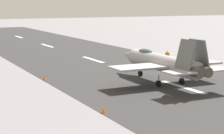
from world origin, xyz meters
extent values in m
plane|color=gray|center=(0.00, 0.00, 0.00)|extent=(400.00, 400.00, 0.00)
cube|color=#302F30|center=(0.00, 0.00, 0.01)|extent=(240.00, 26.00, 0.02)
cube|color=white|center=(-0.84, 0.00, 0.02)|extent=(8.00, 0.70, 0.00)
cube|color=white|center=(24.09, 0.00, 0.02)|extent=(8.00, 0.70, 0.00)
cube|color=white|center=(49.06, 0.00, 0.02)|extent=(8.00, 0.70, 0.00)
cube|color=white|center=(74.73, 0.00, 0.02)|extent=(8.00, 0.70, 0.00)
cylinder|color=#A5A3A9|center=(2.27, 0.76, 2.41)|extent=(13.18, 2.10, 2.02)
cone|color=#A5A3A9|center=(10.38, 0.71, 2.41)|extent=(3.05, 1.74, 1.72)
ellipsoid|color=#3F5160|center=(5.99, 0.74, 3.17)|extent=(3.61, 1.12, 1.10)
cylinder|color=#47423D|center=(-4.47, 1.36, 2.41)|extent=(2.21, 1.11, 1.10)
cylinder|color=#47423D|center=(-4.48, 0.26, 2.41)|extent=(2.21, 1.11, 1.10)
cube|color=#A5A3A9|center=(1.30, 4.72, 2.31)|extent=(3.44, 5.90, 0.24)
cube|color=#A5A3A9|center=(1.25, -3.18, 2.31)|extent=(3.44, 5.90, 0.24)
cube|color=#A5A3A9|center=(-4.46, 3.21, 2.51)|extent=(2.42, 2.82, 0.16)
cube|color=#A5A3A9|center=(-4.49, -1.59, 2.51)|extent=(2.42, 2.82, 0.16)
cube|color=#5D6060|center=(-3.46, 1.70, 4.11)|extent=(2.61, 0.96, 3.14)
cube|color=#5D6060|center=(-3.47, -0.10, 4.11)|extent=(2.61, 0.96, 3.14)
cylinder|color=silver|center=(7.34, 0.73, 0.70)|extent=(0.18, 0.18, 1.40)
cylinder|color=black|center=(7.34, 0.73, 0.38)|extent=(0.76, 0.30, 0.76)
cylinder|color=silver|center=(0.49, 2.38, 0.70)|extent=(0.18, 0.18, 1.40)
cylinder|color=black|center=(0.49, 2.38, 0.38)|extent=(0.76, 0.30, 0.76)
cylinder|color=silver|center=(0.46, -0.82, 0.70)|extent=(0.18, 0.18, 1.40)
cylinder|color=black|center=(0.46, -0.82, 0.38)|extent=(0.76, 0.30, 0.76)
cube|color=#1E2338|center=(17.73, -10.58, 0.44)|extent=(0.24, 0.36, 0.87)
cube|color=orange|center=(17.73, -10.58, 1.08)|extent=(0.51, 0.51, 0.59)
sphere|color=tan|center=(17.73, -10.58, 1.54)|extent=(0.22, 0.22, 0.22)
cylinder|color=orange|center=(17.94, -10.37, 1.05)|extent=(0.10, 0.10, 0.56)
cylinder|color=orange|center=(17.51, -10.80, 1.05)|extent=(0.10, 0.10, 0.56)
cone|color=orange|center=(-6.69, 12.72, 0.28)|extent=(0.44, 0.44, 0.55)
cone|color=orange|center=(10.37, 12.72, 0.28)|extent=(0.44, 0.44, 0.55)
camera|label=1|loc=(-37.51, 27.38, 9.50)|focal=65.13mm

